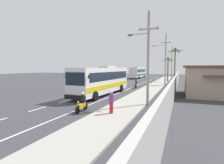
{
  "coord_description": "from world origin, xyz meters",
  "views": [
    {
      "loc": [
        11.34,
        -16.18,
        3.55
      ],
      "look_at": [
        3.18,
        4.75,
        1.7
      ],
      "focal_mm": 28.48,
      "sensor_mm": 36.0,
      "label": 1
    }
  ],
  "objects_px": {
    "utility_pole_far": "(172,62)",
    "palm_nearest": "(168,64)",
    "pedestrian_near_kerb": "(111,102)",
    "utility_pole_nearest": "(147,56)",
    "utility_pole_mid": "(165,58)",
    "motorcycle_trailing": "(82,104)",
    "coach_bus_far_lane": "(138,72)",
    "motorcycle_beside_bus": "(136,84)",
    "coach_bus_foreground": "(102,80)",
    "palm_second": "(175,57)"
  },
  "relations": [
    {
      "from": "palm_second",
      "to": "coach_bus_far_lane",
      "type": "bearing_deg",
      "value": 121.49
    },
    {
      "from": "pedestrian_near_kerb",
      "to": "utility_pole_far",
      "type": "distance_m",
      "value": 44.47
    },
    {
      "from": "motorcycle_beside_bus",
      "to": "palm_second",
      "type": "distance_m",
      "value": 10.97
    },
    {
      "from": "coach_bus_foreground",
      "to": "motorcycle_trailing",
      "type": "bearing_deg",
      "value": -76.07
    },
    {
      "from": "coach_bus_foreground",
      "to": "palm_second",
      "type": "bearing_deg",
      "value": 63.57
    },
    {
      "from": "coach_bus_foreground",
      "to": "coach_bus_far_lane",
      "type": "distance_m",
      "value": 36.72
    },
    {
      "from": "coach_bus_far_lane",
      "to": "palm_second",
      "type": "distance_m",
      "value": 23.53
    },
    {
      "from": "motorcycle_beside_bus",
      "to": "palm_nearest",
      "type": "distance_m",
      "value": 16.39
    },
    {
      "from": "utility_pole_nearest",
      "to": "palm_nearest",
      "type": "bearing_deg",
      "value": 90.26
    },
    {
      "from": "motorcycle_beside_bus",
      "to": "pedestrian_near_kerb",
      "type": "relative_size",
      "value": 1.17
    },
    {
      "from": "coach_bus_foreground",
      "to": "palm_nearest",
      "type": "distance_m",
      "value": 25.28
    },
    {
      "from": "utility_pole_far",
      "to": "palm_nearest",
      "type": "relative_size",
      "value": 1.62
    },
    {
      "from": "utility_pole_nearest",
      "to": "utility_pole_mid",
      "type": "relative_size",
      "value": 0.85
    },
    {
      "from": "coach_bus_far_lane",
      "to": "palm_second",
      "type": "xyz_separation_m",
      "value": [
        12.15,
        -19.83,
        3.56
      ]
    },
    {
      "from": "utility_pole_nearest",
      "to": "utility_pole_far",
      "type": "xyz_separation_m",
      "value": [
        0.15,
        39.95,
        0.7
      ]
    },
    {
      "from": "motorcycle_beside_bus",
      "to": "palm_nearest",
      "type": "bearing_deg",
      "value": 74.78
    },
    {
      "from": "utility_pole_nearest",
      "to": "utility_pole_far",
      "type": "relative_size",
      "value": 0.87
    },
    {
      "from": "coach_bus_foreground",
      "to": "palm_nearest",
      "type": "relative_size",
      "value": 2.02
    },
    {
      "from": "coach_bus_far_lane",
      "to": "motorcycle_trailing",
      "type": "height_order",
      "value": "coach_bus_far_lane"
    },
    {
      "from": "utility_pole_far",
      "to": "utility_pole_nearest",
      "type": "bearing_deg",
      "value": -90.21
    },
    {
      "from": "coach_bus_far_lane",
      "to": "motorcycle_beside_bus",
      "type": "distance_m",
      "value": 28.28
    },
    {
      "from": "coach_bus_far_lane",
      "to": "utility_pole_mid",
      "type": "bearing_deg",
      "value": -63.95
    },
    {
      "from": "palm_nearest",
      "to": "utility_pole_nearest",
      "type": "bearing_deg",
      "value": -89.74
    },
    {
      "from": "motorcycle_beside_bus",
      "to": "coach_bus_foreground",
      "type": "bearing_deg",
      "value": -104.25
    },
    {
      "from": "coach_bus_far_lane",
      "to": "palm_nearest",
      "type": "relative_size",
      "value": 2.01
    },
    {
      "from": "motorcycle_beside_bus",
      "to": "utility_pole_far",
      "type": "height_order",
      "value": "utility_pole_far"
    },
    {
      "from": "utility_pole_mid",
      "to": "palm_second",
      "type": "relative_size",
      "value": 1.36
    },
    {
      "from": "utility_pole_far",
      "to": "utility_pole_mid",
      "type": "bearing_deg",
      "value": -90.74
    },
    {
      "from": "utility_pole_mid",
      "to": "palm_nearest",
      "type": "relative_size",
      "value": 1.67
    },
    {
      "from": "motorcycle_beside_bus",
      "to": "coach_bus_far_lane",
      "type": "bearing_deg",
      "value": 102.52
    },
    {
      "from": "utility_pole_far",
      "to": "motorcycle_beside_bus",
      "type": "bearing_deg",
      "value": -99.59
    },
    {
      "from": "utility_pole_mid",
      "to": "palm_second",
      "type": "height_order",
      "value": "utility_pole_mid"
    },
    {
      "from": "coach_bus_foreground",
      "to": "palm_nearest",
      "type": "height_order",
      "value": "palm_nearest"
    },
    {
      "from": "utility_pole_nearest",
      "to": "utility_pole_mid",
      "type": "height_order",
      "value": "utility_pole_mid"
    },
    {
      "from": "utility_pole_nearest",
      "to": "utility_pole_mid",
      "type": "bearing_deg",
      "value": 90.33
    },
    {
      "from": "utility_pole_far",
      "to": "palm_nearest",
      "type": "xyz_separation_m",
      "value": [
        -0.28,
        -11.04,
        -0.82
      ]
    },
    {
      "from": "pedestrian_near_kerb",
      "to": "utility_pole_mid",
      "type": "distance_m",
      "value": 24.7
    },
    {
      "from": "utility_pole_nearest",
      "to": "utility_pole_mid",
      "type": "xyz_separation_m",
      "value": [
        -0.11,
        19.97,
        0.83
      ]
    },
    {
      "from": "motorcycle_beside_bus",
      "to": "palm_second",
      "type": "bearing_deg",
      "value": 52.13
    },
    {
      "from": "motorcycle_trailing",
      "to": "palm_second",
      "type": "bearing_deg",
      "value": 76.47
    },
    {
      "from": "coach_bus_foreground",
      "to": "coach_bus_far_lane",
      "type": "bearing_deg",
      "value": 96.02
    },
    {
      "from": "pedestrian_near_kerb",
      "to": "utility_pole_mid",
      "type": "relative_size",
      "value": 0.17
    },
    {
      "from": "motorcycle_trailing",
      "to": "pedestrian_near_kerb",
      "type": "relative_size",
      "value": 1.17
    },
    {
      "from": "motorcycle_trailing",
      "to": "utility_pole_nearest",
      "type": "distance_m",
      "value": 7.22
    },
    {
      "from": "utility_pole_nearest",
      "to": "utility_pole_far",
      "type": "distance_m",
      "value": 39.95
    },
    {
      "from": "motorcycle_trailing",
      "to": "palm_nearest",
      "type": "distance_m",
      "value": 33.57
    },
    {
      "from": "pedestrian_near_kerb",
      "to": "utility_pole_nearest",
      "type": "distance_m",
      "value": 5.85
    },
    {
      "from": "motorcycle_trailing",
      "to": "utility_pole_far",
      "type": "height_order",
      "value": "utility_pole_far"
    },
    {
      "from": "coach_bus_foreground",
      "to": "utility_pole_mid",
      "type": "relative_size",
      "value": 1.21
    },
    {
      "from": "motorcycle_trailing",
      "to": "palm_nearest",
      "type": "xyz_separation_m",
      "value": [
        4.28,
        33.08,
        3.77
      ]
    }
  ]
}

